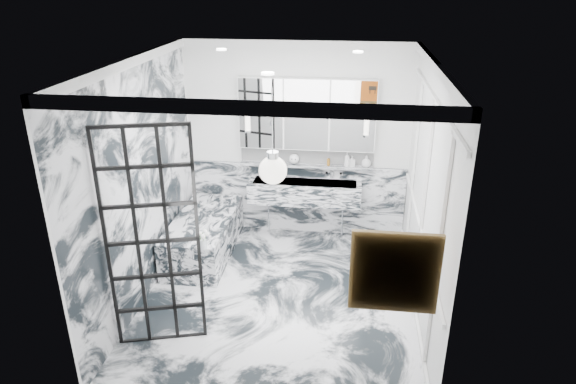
# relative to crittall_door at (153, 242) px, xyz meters

# --- Properties ---
(floor) EXTENTS (3.60, 3.60, 0.00)m
(floor) POSITION_rel_crittall_door_xyz_m (1.12, 0.93, -1.18)
(floor) COLOR white
(floor) RESTS_ON ground
(ceiling) EXTENTS (3.60, 3.60, 0.00)m
(ceiling) POSITION_rel_crittall_door_xyz_m (1.12, 0.93, 1.62)
(ceiling) COLOR white
(ceiling) RESTS_ON wall_back
(wall_back) EXTENTS (3.60, 0.00, 3.60)m
(wall_back) POSITION_rel_crittall_door_xyz_m (1.12, 2.73, 0.22)
(wall_back) COLOR white
(wall_back) RESTS_ON floor
(wall_front) EXTENTS (3.60, 0.00, 3.60)m
(wall_front) POSITION_rel_crittall_door_xyz_m (1.12, -0.87, 0.22)
(wall_front) COLOR white
(wall_front) RESTS_ON floor
(wall_left) EXTENTS (0.00, 3.60, 3.60)m
(wall_left) POSITION_rel_crittall_door_xyz_m (-0.48, 0.93, 0.22)
(wall_left) COLOR white
(wall_left) RESTS_ON floor
(wall_right) EXTENTS (0.00, 3.60, 3.60)m
(wall_right) POSITION_rel_crittall_door_xyz_m (2.72, 0.93, 0.22)
(wall_right) COLOR white
(wall_right) RESTS_ON floor
(marble_clad_back) EXTENTS (3.18, 0.05, 1.05)m
(marble_clad_back) POSITION_rel_crittall_door_xyz_m (1.12, 2.71, -0.65)
(marble_clad_back) COLOR white
(marble_clad_back) RESTS_ON floor
(marble_clad_left) EXTENTS (0.02, 3.56, 2.68)m
(marble_clad_left) POSITION_rel_crittall_door_xyz_m (-0.47, 0.93, 0.16)
(marble_clad_left) COLOR white
(marble_clad_left) RESTS_ON floor
(panel_molding) EXTENTS (0.03, 3.40, 2.30)m
(panel_molding) POSITION_rel_crittall_door_xyz_m (2.70, 0.93, 0.12)
(panel_molding) COLOR white
(panel_molding) RESTS_ON floor
(soap_bottle_a) EXTENTS (0.10, 0.10, 0.20)m
(soap_bottle_a) POSITION_rel_crittall_door_xyz_m (1.85, 2.64, 0.02)
(soap_bottle_a) COLOR #8C5919
(soap_bottle_a) RESTS_ON ledge
(soap_bottle_b) EXTENTS (0.09, 0.09, 0.16)m
(soap_bottle_b) POSITION_rel_crittall_door_xyz_m (1.92, 2.64, -0.01)
(soap_bottle_b) COLOR #4C4C51
(soap_bottle_b) RESTS_ON ledge
(soap_bottle_c) EXTENTS (0.14, 0.14, 0.17)m
(soap_bottle_c) POSITION_rel_crittall_door_xyz_m (2.12, 2.64, -0.00)
(soap_bottle_c) COLOR silver
(soap_bottle_c) RESTS_ON ledge
(face_pot) EXTENTS (0.14, 0.14, 0.14)m
(face_pot) POSITION_rel_crittall_door_xyz_m (1.09, 2.64, -0.01)
(face_pot) COLOR white
(face_pot) RESTS_ON ledge
(amber_bottle) EXTENTS (0.04, 0.04, 0.10)m
(amber_bottle) POSITION_rel_crittall_door_xyz_m (1.58, 2.64, -0.04)
(amber_bottle) COLOR #8C5919
(amber_bottle) RESTS_ON ledge
(flower_vase) EXTENTS (0.08, 0.08, 0.12)m
(flower_vase) POSITION_rel_crittall_door_xyz_m (0.19, 1.01, -0.57)
(flower_vase) COLOR silver
(flower_vase) RESTS_ON bathtub
(crittall_door) EXTENTS (0.86, 0.28, 2.35)m
(crittall_door) POSITION_rel_crittall_door_xyz_m (0.00, 0.00, 0.00)
(crittall_door) COLOR black
(crittall_door) RESTS_ON floor
(artwork) EXTENTS (0.58, 0.06, 0.58)m
(artwork) POSITION_rel_crittall_door_xyz_m (2.26, -0.83, 0.34)
(artwork) COLOR #C64C14
(artwork) RESTS_ON wall_front
(pendant_light) EXTENTS (0.25, 0.25, 0.25)m
(pendant_light) POSITION_rel_crittall_door_xyz_m (1.23, -0.13, 0.85)
(pendant_light) COLOR white
(pendant_light) RESTS_ON ceiling
(trough_sink) EXTENTS (1.60, 0.45, 0.30)m
(trough_sink) POSITION_rel_crittall_door_xyz_m (1.27, 2.49, -0.45)
(trough_sink) COLOR silver
(trough_sink) RESTS_ON wall_back
(ledge) EXTENTS (1.90, 0.14, 0.04)m
(ledge) POSITION_rel_crittall_door_xyz_m (1.27, 2.65, -0.11)
(ledge) COLOR silver
(ledge) RESTS_ON wall_back
(subway_tile) EXTENTS (1.90, 0.03, 0.23)m
(subway_tile) POSITION_rel_crittall_door_xyz_m (1.27, 2.71, 0.03)
(subway_tile) COLOR white
(subway_tile) RESTS_ON wall_back
(mirror_cabinet) EXTENTS (1.90, 0.16, 1.00)m
(mirror_cabinet) POSITION_rel_crittall_door_xyz_m (1.27, 2.66, 0.64)
(mirror_cabinet) COLOR white
(mirror_cabinet) RESTS_ON wall_back
(sconce_left) EXTENTS (0.07, 0.07, 0.40)m
(sconce_left) POSITION_rel_crittall_door_xyz_m (0.45, 2.56, 0.60)
(sconce_left) COLOR white
(sconce_left) RESTS_ON mirror_cabinet
(sconce_right) EXTENTS (0.07, 0.07, 0.40)m
(sconce_right) POSITION_rel_crittall_door_xyz_m (2.09, 2.56, 0.60)
(sconce_right) COLOR white
(sconce_right) RESTS_ON mirror_cabinet
(bathtub) EXTENTS (0.75, 1.65, 0.55)m
(bathtub) POSITION_rel_crittall_door_xyz_m (-0.06, 1.83, -0.90)
(bathtub) COLOR silver
(bathtub) RESTS_ON floor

